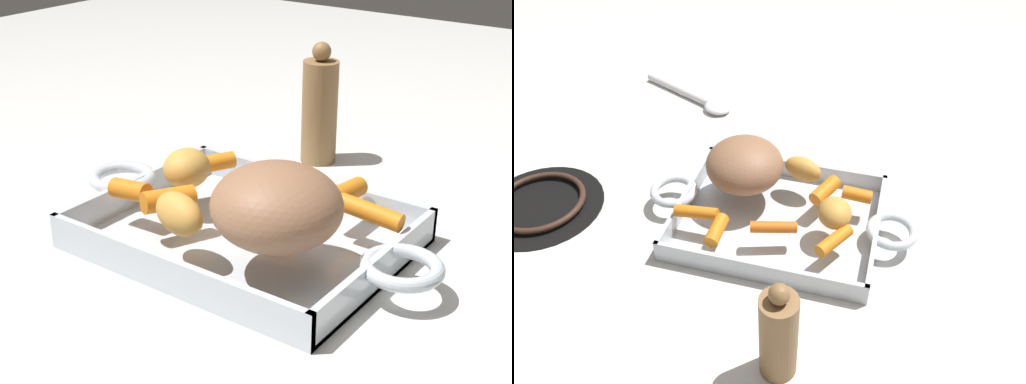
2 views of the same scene
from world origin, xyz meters
The scene contains 14 objects.
ground_plane centered at (0.00, 0.00, 0.00)m, with size 2.38×2.38×0.00m, color silver.
roasting_dish centered at (0.00, 0.00, 0.01)m, with size 0.43×0.24×0.04m.
pork_roast centered at (0.07, -0.04, 0.08)m, with size 0.12×0.12×0.08m, color #936647.
baby_carrot_short centered at (-0.01, 0.05, 0.05)m, with size 0.02×0.02×0.07m, color orange.
baby_carrot_northwest centered at (0.11, 0.05, 0.05)m, with size 0.02×0.02×0.07m, color orange.
baby_carrot_center_left centered at (-0.06, -0.04, 0.05)m, with size 0.02×0.02×0.05m, color orange.
baby_carrot_southeast centered at (-0.10, 0.06, 0.05)m, with size 0.02×0.02×0.06m, color orange.
baby_carrot_southwest centered at (0.07, 0.08, 0.05)m, with size 0.02×0.02×0.05m, color orange.
baby_carrot_center_right centered at (-0.11, -0.05, 0.05)m, with size 0.02×0.02×0.05m, color orange.
potato_halved centered at (-0.02, -0.08, 0.06)m, with size 0.06×0.03×0.04m, color gold.
potato_near_roast centered at (-0.09, 0.01, 0.06)m, with size 0.06×0.05×0.04m, color gold.
stove_burner_rear centered at (0.39, 0.06, 0.01)m, with size 0.20×0.20×0.02m.
serving_spoon centered at (0.26, -0.31, 0.01)m, with size 0.23×0.13×0.02m.
pepper_mill centered at (-0.06, 0.24, 0.07)m, with size 0.05×0.05×0.16m.
Camera 2 is at (-0.14, 0.58, 0.59)m, focal length 36.87 mm.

